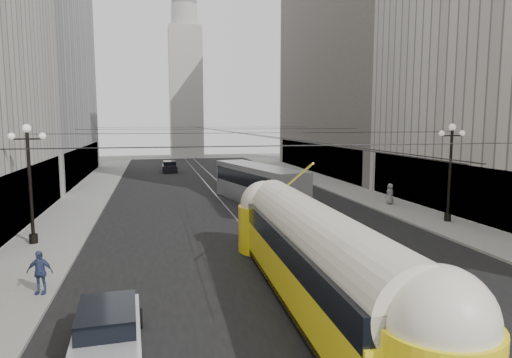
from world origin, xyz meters
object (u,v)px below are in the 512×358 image
streetcar (315,255)px  pedestrian_sidewalk_left (40,272)px  sedan_silver (108,332)px  pedestrian_sidewalk_right (390,194)px  city_bus (258,183)px

streetcar → pedestrian_sidewalk_left: (-10.00, 2.79, -0.82)m
sedan_silver → pedestrian_sidewalk_right: size_ratio=2.74×
streetcar → pedestrian_sidewalk_left: bearing=164.4°
pedestrian_sidewalk_left → sedan_silver: bearing=-48.0°
streetcar → pedestrian_sidewalk_left: streetcar is taller
sedan_silver → city_bus: bearing=66.8°
city_bus → pedestrian_sidewalk_right: city_bus is taller
pedestrian_sidewalk_left → streetcar: bearing=-3.8°
pedestrian_sidewalk_right → pedestrian_sidewalk_left: (-22.51, -14.36, 0.02)m
city_bus → pedestrian_sidewalk_left: (-12.53, -17.50, -0.72)m
pedestrian_sidewalk_right → sedan_silver: bearing=25.4°
streetcar → city_bus: streetcar is taller
city_bus → sedan_silver: bearing=-113.2°
city_bus → sedan_silver: (-9.62, -22.50, -1.08)m
streetcar → sedan_silver: size_ratio=3.74×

